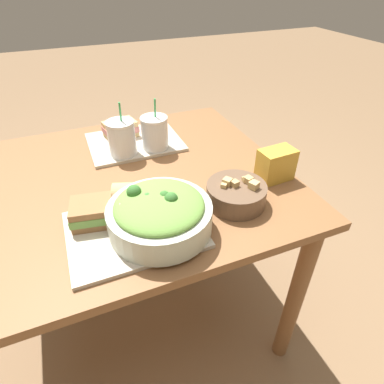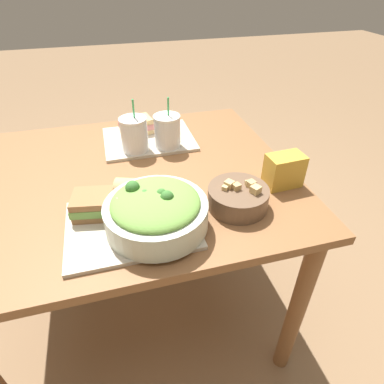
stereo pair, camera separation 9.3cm
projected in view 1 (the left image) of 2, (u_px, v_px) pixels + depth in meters
ground_plane at (144, 310)px, 1.57m from camera, size 12.00×12.00×0.00m
dining_table at (128, 204)px, 1.17m from camera, size 1.11×0.95×0.77m
tray_near at (134, 230)px, 0.89m from camera, size 0.36×0.29×0.01m
tray_far at (135, 142)px, 1.31m from camera, size 0.36×0.29×0.01m
salad_bowl at (160, 213)px, 0.86m from camera, size 0.28×0.28×0.12m
soup_bowl at (236, 193)px, 0.98m from camera, size 0.18×0.18×0.09m
sandwich_near at (92, 212)px, 0.89m from camera, size 0.13×0.12×0.06m
baguette_near at (134, 195)px, 0.95m from camera, size 0.13×0.11×0.07m
sandwich_far at (120, 129)px, 1.32m from camera, size 0.14×0.11×0.06m
drink_cup_dark at (122, 139)px, 1.19m from camera, size 0.10×0.10×0.20m
drink_cup_red at (155, 134)px, 1.23m from camera, size 0.10×0.10×0.20m
chip_bag at (276, 165)px, 1.08m from camera, size 0.12×0.08×0.11m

